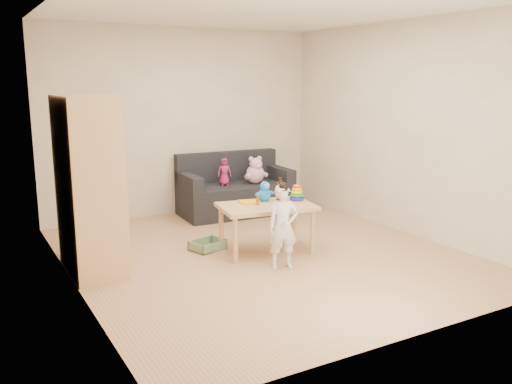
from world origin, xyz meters
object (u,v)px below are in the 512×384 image
play_table (266,228)px  toddler (283,228)px  wardrobe (89,185)px  sofa (236,199)px

play_table → toddler: (-0.12, -0.54, 0.15)m
wardrobe → sofa: size_ratio=1.13×
play_table → toddler: toddler is taller
sofa → play_table: play_table is taller
wardrobe → toddler: 1.97m
sofa → play_table: 1.79m
sofa → wardrobe: bearing=-146.6°
wardrobe → toddler: (1.70, -0.88, -0.45)m
wardrobe → play_table: 1.95m
sofa → toddler: (-0.62, -2.25, 0.20)m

